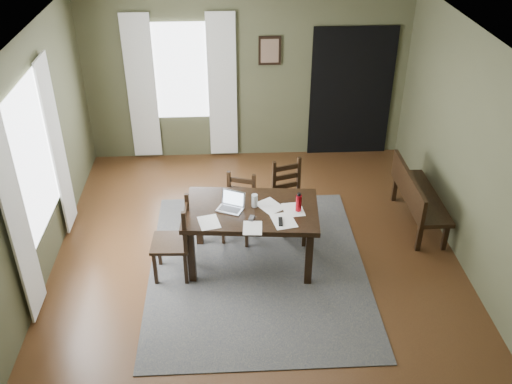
{
  "coord_description": "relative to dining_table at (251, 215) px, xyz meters",
  "views": [
    {
      "loc": [
        -0.31,
        -5.43,
        4.43
      ],
      "look_at": [
        0.0,
        0.3,
        0.9
      ],
      "focal_mm": 40.0,
      "sensor_mm": 36.0,
      "label": 1
    }
  ],
  "objects": [
    {
      "name": "dining_table",
      "position": [
        0.0,
        0.0,
        0.0
      ],
      "size": [
        1.63,
        1.07,
        0.78
      ],
      "rotation": [
        0.0,
        0.0,
        -0.09
      ],
      "color": "black",
      "rests_on": "rug"
    },
    {
      "name": "paper_d",
      "position": [
        0.49,
        -0.05,
        0.1
      ],
      "size": [
        0.26,
        0.32,
        0.0
      ],
      "primitive_type": "cube",
      "rotation": [
        0.0,
        0.0,
        0.11
      ],
      "color": "white",
      "rests_on": "dining_table"
    },
    {
      "name": "rug",
      "position": [
        0.07,
        -0.11,
        -0.69
      ],
      "size": [
        2.6,
        3.2,
        0.01
      ],
      "color": "#404040",
      "rests_on": "ground"
    },
    {
      "name": "chair_back_left",
      "position": [
        -0.13,
        0.55,
        -0.26
      ],
      "size": [
        0.48,
        0.48,
        0.88
      ],
      "rotation": [
        0.0,
        0.0,
        -0.3
      ],
      "color": "black",
      "rests_on": "rug"
    },
    {
      "name": "doorway_back",
      "position": [
        1.72,
        2.86,
        0.36
      ],
      "size": [
        1.3,
        0.03,
        2.1
      ],
      "color": "black",
      "rests_on": "ground"
    },
    {
      "name": "curtain_left_far",
      "position": [
        -2.37,
        0.91,
        0.51
      ],
      "size": [
        0.03,
        0.48,
        2.3
      ],
      "color": "silver",
      "rests_on": "ground"
    },
    {
      "name": "room_shell",
      "position": [
        0.07,
        -0.11,
        1.11
      ],
      "size": [
        5.02,
        6.02,
        2.71
      ],
      "color": "#4A4C32",
      "rests_on": "ground"
    },
    {
      "name": "curtain_back_right",
      "position": [
        -0.31,
        2.83,
        0.51
      ],
      "size": [
        0.44,
        0.03,
        2.3
      ],
      "color": "silver",
      "rests_on": "ground"
    },
    {
      "name": "drinking_glass",
      "position": [
        0.04,
        0.05,
        0.17
      ],
      "size": [
        0.09,
        0.09,
        0.16
      ],
      "primitive_type": "cylinder",
      "rotation": [
        0.0,
        0.0,
        0.29
      ],
      "color": "silver",
      "rests_on": "dining_table"
    },
    {
      "name": "tv_remote",
      "position": [
        0.32,
        -0.3,
        0.11
      ],
      "size": [
        0.05,
        0.17,
        0.02
      ],
      "primitive_type": "cube",
      "rotation": [
        0.0,
        0.0,
        -0.05
      ],
      "color": "black",
      "rests_on": "dining_table"
    },
    {
      "name": "chair_end",
      "position": [
        -0.89,
        -0.18,
        -0.2
      ],
      "size": [
        0.46,
        0.46,
        1.0
      ],
      "rotation": [
        0.0,
        0.0,
        -1.61
      ],
      "color": "black",
      "rests_on": "rug"
    },
    {
      "name": "window_left",
      "position": [
        -2.4,
        0.09,
        0.76
      ],
      "size": [
        0.01,
        1.3,
        1.7
      ],
      "color": "white",
      "rests_on": "ground"
    },
    {
      "name": "paper_a",
      "position": [
        -0.49,
        -0.26,
        0.1
      ],
      "size": [
        0.28,
        0.33,
        0.0
      ],
      "primitive_type": "cube",
      "rotation": [
        0.0,
        0.0,
        0.23
      ],
      "color": "white",
      "rests_on": "dining_table"
    },
    {
      "name": "computer_mouse",
      "position": [
        -0.01,
        -0.22,
        0.11
      ],
      "size": [
        0.08,
        0.1,
        0.03
      ],
      "primitive_type": "cube",
      "rotation": [
        0.0,
        0.0,
        -0.31
      ],
      "color": "#3F3F42",
      "rests_on": "dining_table"
    },
    {
      "name": "paper_b",
      "position": [
        0.35,
        -0.27,
        0.1
      ],
      "size": [
        0.31,
        0.37,
        0.0
      ],
      "primitive_type": "cube",
      "rotation": [
        0.0,
        0.0,
        0.21
      ],
      "color": "white",
      "rests_on": "dining_table"
    },
    {
      "name": "paper_e",
      "position": [
        -0.0,
        -0.39,
        0.1
      ],
      "size": [
        0.23,
        0.29,
        0.0
      ],
      "primitive_type": "cube",
      "rotation": [
        0.0,
        0.0,
        -0.07
      ],
      "color": "white",
      "rests_on": "dining_table"
    },
    {
      "name": "ground",
      "position": [
        0.07,
        -0.11,
        -0.7
      ],
      "size": [
        5.0,
        6.0,
        0.01
      ],
      "color": "#492C16"
    },
    {
      "name": "laptop",
      "position": [
        -0.23,
        0.03,
        0.15
      ],
      "size": [
        0.36,
        0.33,
        0.2
      ],
      "rotation": [
        0.0,
        0.0,
        -0.43
      ],
      "color": "#B7B7BC",
      "rests_on": "dining_table"
    },
    {
      "name": "water_bottle",
      "position": [
        0.54,
        -0.08,
        0.21
      ],
      "size": [
        0.08,
        0.08,
        0.24
      ],
      "rotation": [
        0.0,
        0.0,
        0.1
      ],
      "color": "#A00C16",
      "rests_on": "dining_table"
    },
    {
      "name": "curtain_back_left",
      "position": [
        -1.55,
        2.83,
        0.51
      ],
      "size": [
        0.44,
        0.03,
        2.3
      ],
      "color": "silver",
      "rests_on": "ground"
    },
    {
      "name": "paper_c",
      "position": [
        0.22,
        0.04,
        0.1
      ],
      "size": [
        0.37,
        0.39,
        0.0
      ],
      "primitive_type": "cube",
      "rotation": [
        0.0,
        0.0,
        0.58
      ],
      "color": "white",
      "rests_on": "dining_table"
    },
    {
      "name": "window_back",
      "position": [
        -0.93,
        2.86,
        0.76
      ],
      "size": [
        1.0,
        0.01,
        1.5
      ],
      "color": "white",
      "rests_on": "ground"
    },
    {
      "name": "framed_picture",
      "position": [
        0.42,
        2.85,
        1.06
      ],
      "size": [
        0.34,
        0.03,
        0.44
      ],
      "color": "black",
      "rests_on": "ground"
    },
    {
      "name": "bench",
      "position": [
        2.22,
        0.73,
        -0.23
      ],
      "size": [
        0.44,
        1.37,
        0.78
      ],
      "rotation": [
        0.0,
        0.0,
        1.57
      ],
      "color": "black",
      "rests_on": "ground"
    },
    {
      "name": "chair_back_right",
      "position": [
        0.54,
        0.75,
        -0.23
      ],
      "size": [
        0.51,
        0.51,
        0.94
      ],
      "rotation": [
        0.0,
        0.0,
        0.3
      ],
      "color": "black",
      "rests_on": "rug"
    },
    {
      "name": "curtain_left_near",
      "position": [
        -2.37,
        -0.73,
        0.51
      ],
      "size": [
        0.03,
        0.48,
        2.3
      ],
      "color": "silver",
      "rests_on": "ground"
    }
  ]
}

